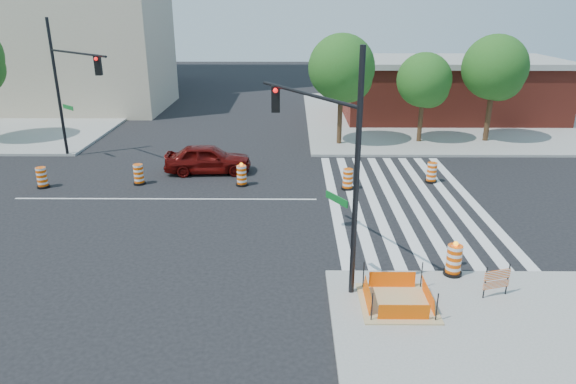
{
  "coord_description": "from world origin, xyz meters",
  "views": [
    {
      "loc": [
        5.87,
        -22.15,
        8.51
      ],
      "look_at": [
        5.71,
        -2.82,
        1.4
      ],
      "focal_mm": 32.0,
      "sensor_mm": 36.0,
      "label": 1
    }
  ],
  "objects": [
    {
      "name": "ground",
      "position": [
        0.0,
        0.0,
        0.0
      ],
      "size": [
        120.0,
        120.0,
        0.0
      ],
      "primitive_type": "plane",
      "color": "black",
      "rests_on": "ground"
    },
    {
      "name": "sidewalk_ne",
      "position": [
        18.0,
        18.0,
        0.07
      ],
      "size": [
        22.0,
        22.0,
        0.15
      ],
      "primitive_type": "cube",
      "color": "gray",
      "rests_on": "ground"
    },
    {
      "name": "crosswalk_east",
      "position": [
        10.95,
        0.0,
        0.01
      ],
      "size": [
        6.75,
        13.5,
        0.01
      ],
      "color": "silver",
      "rests_on": "ground"
    },
    {
      "name": "lane_centerline",
      "position": [
        0.0,
        0.0,
        0.01
      ],
      "size": [
        14.0,
        0.12,
        0.01
      ],
      "primitive_type": "cube",
      "color": "silver",
      "rests_on": "ground"
    },
    {
      "name": "excavation_pit",
      "position": [
        9.0,
        -9.0,
        0.22
      ],
      "size": [
        2.2,
        2.2,
        0.9
      ],
      "color": "tan",
      "rests_on": "ground"
    },
    {
      "name": "brick_storefront",
      "position": [
        18.0,
        18.0,
        2.32
      ],
      "size": [
        16.5,
        8.5,
        4.6
      ],
      "color": "maroon",
      "rests_on": "ground"
    },
    {
      "name": "beige_midrise",
      "position": [
        -12.0,
        22.0,
        5.0
      ],
      "size": [
        14.0,
        10.0,
        10.0
      ],
      "primitive_type": "cube",
      "color": "#BCAA8F",
      "rests_on": "ground"
    },
    {
      "name": "red_coupe",
      "position": [
        1.4,
        3.98,
        0.77
      ],
      "size": [
        4.62,
        2.07,
        1.54
      ],
      "primitive_type": "imported",
      "rotation": [
        0.0,
        0.0,
        1.63
      ],
      "color": "#520807",
      "rests_on": "ground"
    },
    {
      "name": "signal_pole_se",
      "position": [
        6.92,
        -7.01,
        4.53
      ],
      "size": [
        2.97,
        4.85,
        7.36
      ],
      "rotation": [
        0.0,
        0.0,
        2.11
      ],
      "color": "black",
      "rests_on": "ground"
    },
    {
      "name": "signal_pole_nw",
      "position": [
        -6.27,
        6.03,
        4.72
      ],
      "size": [
        4.45,
        3.93,
        7.68
      ],
      "rotation": [
        0.0,
        0.0,
        -0.72
      ],
      "color": "black",
      "rests_on": "ground"
    },
    {
      "name": "pit_drum",
      "position": [
        11.15,
        -7.22,
        0.64
      ],
      "size": [
        0.61,
        0.61,
        1.19
      ],
      "color": "black",
      "rests_on": "ground"
    },
    {
      "name": "barricade",
      "position": [
        12.04,
        -8.54,
        0.72
      ],
      "size": [
        0.86,
        0.29,
        1.04
      ],
      "rotation": [
        0.0,
        0.0,
        0.29
      ],
      "color": "#F25205",
      "rests_on": "ground"
    },
    {
      "name": "tree_north_c",
      "position": [
        8.91,
        9.71,
        4.64
      ],
      "size": [
        4.06,
        4.06,
        6.9
      ],
      "color": "#382314",
      "rests_on": "ground"
    },
    {
      "name": "tree_north_d",
      "position": [
        14.12,
        10.28,
        3.86
      ],
      "size": [
        3.38,
        3.38,
        5.75
      ],
      "color": "#382314",
      "rests_on": "ground"
    },
    {
      "name": "tree_north_e",
      "position": [
        18.5,
        10.5,
        4.57
      ],
      "size": [
        4.01,
        4.01,
        6.81
      ],
      "color": "#382314",
      "rests_on": "ground"
    },
    {
      "name": "median_drum_1",
      "position": [
        -6.39,
        1.54,
        0.48
      ],
      "size": [
        0.6,
        0.6,
        1.02
      ],
      "color": "black",
      "rests_on": "ground"
    },
    {
      "name": "median_drum_2",
      "position": [
        -1.79,
        2.08,
        0.48
      ],
      "size": [
        0.6,
        0.6,
        1.02
      ],
      "color": "black",
      "rests_on": "ground"
    },
    {
      "name": "median_drum_3",
      "position": [
        3.37,
        1.93,
        0.49
      ],
      "size": [
        0.6,
        0.6,
        1.18
      ],
      "color": "black",
      "rests_on": "ground"
    },
    {
      "name": "median_drum_4",
      "position": [
        8.58,
        1.42,
        0.48
      ],
      "size": [
        0.6,
        0.6,
        1.02
      ],
      "color": "black",
      "rests_on": "ground"
    },
    {
      "name": "median_drum_5",
      "position": [
        12.92,
        2.5,
        0.48
      ],
      "size": [
        0.6,
        0.6,
        1.02
      ],
      "color": "black",
      "rests_on": "ground"
    }
  ]
}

